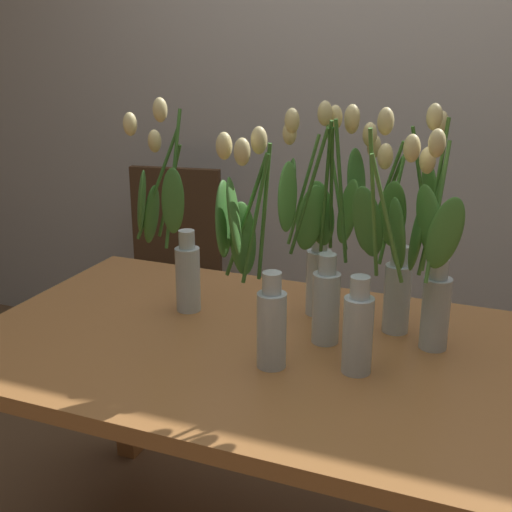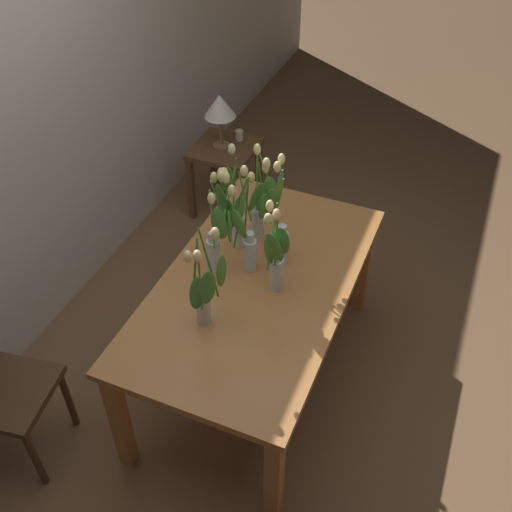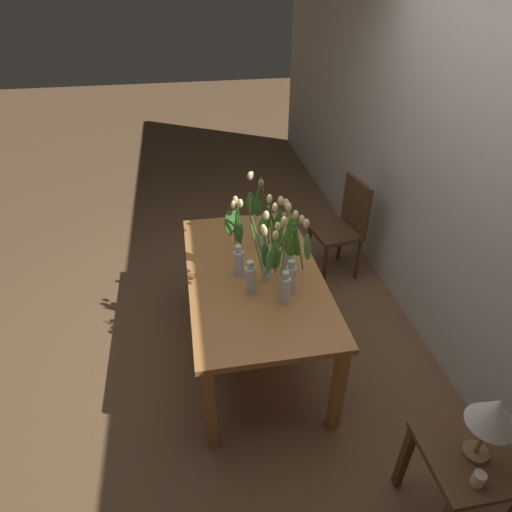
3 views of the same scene
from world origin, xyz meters
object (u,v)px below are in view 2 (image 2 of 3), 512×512
(tulip_vase_2, at_px, (262,206))
(side_table, at_px, (225,161))
(tulip_vase_4, at_px, (277,230))
(pillar_candle, at_px, (239,135))
(tulip_vase_5, at_px, (235,212))
(tulip_vase_3, at_px, (242,233))
(dining_table, at_px, (257,294))
(tulip_vase_1, at_px, (204,294))
(table_lamp, at_px, (220,107))
(tulip_vase_0, at_px, (276,259))
(tulip_vase_6, at_px, (216,239))

(tulip_vase_2, xyz_separation_m, side_table, (1.04, 0.72, -0.52))
(tulip_vase_4, relative_size, pillar_candle, 7.79)
(tulip_vase_5, height_order, pillar_candle, tulip_vase_5)
(tulip_vase_3, xyz_separation_m, side_table, (1.31, 0.72, -0.54))
(tulip_vase_2, bearing_deg, dining_table, -162.33)
(tulip_vase_5, bearing_deg, tulip_vase_1, -169.32)
(tulip_vase_1, height_order, tulip_vase_5, tulip_vase_1)
(table_lamp, distance_m, pillar_candle, 0.31)
(dining_table, distance_m, table_lamp, 1.62)
(tulip_vase_0, bearing_deg, tulip_vase_5, 52.16)
(tulip_vase_5, relative_size, tulip_vase_6, 1.00)
(tulip_vase_4, distance_m, side_table, 1.53)
(tulip_vase_5, distance_m, table_lamp, 1.33)
(tulip_vase_4, xyz_separation_m, tulip_vase_5, (0.01, 0.23, 0.04))
(tulip_vase_2, height_order, tulip_vase_3, tulip_vase_2)
(dining_table, xyz_separation_m, tulip_vase_0, (-0.03, -0.11, 0.31))
(tulip_vase_3, distance_m, pillar_candle, 1.64)
(tulip_vase_6, relative_size, table_lamp, 1.41)
(tulip_vase_1, distance_m, pillar_candle, 2.01)
(tulip_vase_2, height_order, side_table, tulip_vase_2)
(tulip_vase_3, distance_m, side_table, 1.59)
(dining_table, distance_m, tulip_vase_4, 0.34)
(tulip_vase_2, distance_m, side_table, 1.37)
(tulip_vase_1, bearing_deg, side_table, 22.82)
(dining_table, bearing_deg, tulip_vase_6, 86.89)
(dining_table, bearing_deg, tulip_vase_3, 61.57)
(table_lamp, bearing_deg, tulip_vase_0, -145.81)
(dining_table, relative_size, tulip_vase_2, 2.72)
(tulip_vase_0, distance_m, tulip_vase_3, 0.23)
(tulip_vase_3, bearing_deg, table_lamp, 29.50)
(tulip_vase_2, distance_m, tulip_vase_6, 0.33)
(tulip_vase_4, distance_m, tulip_vase_5, 0.24)
(tulip_vase_0, xyz_separation_m, side_table, (1.40, 0.93, -0.52))
(tulip_vase_4, height_order, pillar_candle, tulip_vase_4)
(tulip_vase_0, bearing_deg, dining_table, 72.25)
(tulip_vase_2, relative_size, table_lamp, 1.48)
(tulip_vase_3, bearing_deg, tulip_vase_1, -179.43)
(tulip_vase_1, height_order, tulip_vase_4, tulip_vase_1)
(tulip_vase_1, xyz_separation_m, tulip_vase_3, (0.41, 0.00, 0.03))
(tulip_vase_6, xyz_separation_m, table_lamp, (1.35, 0.62, -0.08))
(side_table, bearing_deg, tulip_vase_1, -157.18)
(tulip_vase_3, height_order, tulip_vase_6, tulip_vase_3)
(tulip_vase_2, xyz_separation_m, tulip_vase_4, (-0.12, -0.13, -0.02))
(tulip_vase_4, distance_m, table_lamp, 1.46)
(tulip_vase_5, distance_m, pillar_candle, 1.46)
(pillar_candle, bearing_deg, tulip_vase_0, -150.42)
(table_lamp, bearing_deg, pillar_candle, -30.70)
(tulip_vase_5, bearing_deg, dining_table, -135.56)
(pillar_candle, bearing_deg, tulip_vase_1, -160.29)
(tulip_vase_3, height_order, tulip_vase_4, tulip_vase_4)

